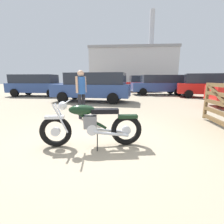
{
  "coord_description": "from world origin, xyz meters",
  "views": [
    {
      "loc": [
        0.77,
        -3.34,
        1.35
      ],
      "look_at": [
        0.2,
        0.85,
        0.48
      ],
      "focal_mm": 25.35,
      "sensor_mm": 36.0,
      "label": 1
    }
  ],
  "objects_px": {
    "vintage_motorcycle": "(91,125)",
    "red_hatchback_near": "(93,86)",
    "pale_sedan_back": "(159,84)",
    "white_estate_far": "(204,85)",
    "blue_hatchback_right": "(139,83)",
    "bystander": "(81,89)",
    "silver_sedan_mid": "(37,85)"
  },
  "relations": [
    {
      "from": "red_hatchback_near",
      "to": "silver_sedan_mid",
      "type": "height_order",
      "value": "same"
    },
    {
      "from": "vintage_motorcycle",
      "to": "white_estate_far",
      "type": "relative_size",
      "value": 0.5
    },
    {
      "from": "bystander",
      "to": "red_hatchback_near",
      "type": "distance_m",
      "value": 4.33
    },
    {
      "from": "red_hatchback_near",
      "to": "pale_sedan_back",
      "type": "relative_size",
      "value": 0.98
    },
    {
      "from": "silver_sedan_mid",
      "to": "blue_hatchback_right",
      "type": "bearing_deg",
      "value": 32.94
    },
    {
      "from": "bystander",
      "to": "red_hatchback_near",
      "type": "bearing_deg",
      "value": 127.46
    },
    {
      "from": "pale_sedan_back",
      "to": "blue_hatchback_right",
      "type": "bearing_deg",
      "value": -72.83
    },
    {
      "from": "white_estate_far",
      "to": "red_hatchback_near",
      "type": "relative_size",
      "value": 0.86
    },
    {
      "from": "blue_hatchback_right",
      "to": "vintage_motorcycle",
      "type": "bearing_deg",
      "value": 75.14
    },
    {
      "from": "silver_sedan_mid",
      "to": "vintage_motorcycle",
      "type": "bearing_deg",
      "value": -54.62
    },
    {
      "from": "red_hatchback_near",
      "to": "silver_sedan_mid",
      "type": "distance_m",
      "value": 6.09
    },
    {
      "from": "bystander",
      "to": "pale_sedan_back",
      "type": "xyz_separation_m",
      "value": [
        4.06,
        9.56,
        -0.08
      ]
    },
    {
      "from": "blue_hatchback_right",
      "to": "silver_sedan_mid",
      "type": "xyz_separation_m",
      "value": [
        -8.56,
        -5.99,
        0.02
      ]
    },
    {
      "from": "silver_sedan_mid",
      "to": "red_hatchback_near",
      "type": "bearing_deg",
      "value": -28.28
    },
    {
      "from": "vintage_motorcycle",
      "to": "red_hatchback_near",
      "type": "height_order",
      "value": "red_hatchback_near"
    },
    {
      "from": "red_hatchback_near",
      "to": "blue_hatchback_right",
      "type": "distance_m",
      "value": 9.22
    },
    {
      "from": "pale_sedan_back",
      "to": "white_estate_far",
      "type": "bearing_deg",
      "value": 139.16
    },
    {
      "from": "vintage_motorcycle",
      "to": "red_hatchback_near",
      "type": "bearing_deg",
      "value": -87.67
    },
    {
      "from": "pale_sedan_back",
      "to": "vintage_motorcycle",
      "type": "bearing_deg",
      "value": 66.7
    },
    {
      "from": "white_estate_far",
      "to": "blue_hatchback_right",
      "type": "xyz_separation_m",
      "value": [
        -4.66,
        5.3,
        0.0
      ]
    },
    {
      "from": "pale_sedan_back",
      "to": "silver_sedan_mid",
      "type": "xyz_separation_m",
      "value": [
        -10.2,
        -2.59,
        0.0
      ]
    },
    {
      "from": "blue_hatchback_right",
      "to": "silver_sedan_mid",
      "type": "bearing_deg",
      "value": 25.64
    },
    {
      "from": "red_hatchback_near",
      "to": "pale_sedan_back",
      "type": "height_order",
      "value": "same"
    },
    {
      "from": "white_estate_far",
      "to": "red_hatchback_near",
      "type": "distance_m",
      "value": 8.46
    },
    {
      "from": "white_estate_far",
      "to": "pale_sedan_back",
      "type": "bearing_deg",
      "value": 158.1
    },
    {
      "from": "vintage_motorcycle",
      "to": "silver_sedan_mid",
      "type": "distance_m",
      "value": 11.67
    },
    {
      "from": "bystander",
      "to": "vintage_motorcycle",
      "type": "bearing_deg",
      "value": -39.19
    },
    {
      "from": "vintage_motorcycle",
      "to": "silver_sedan_mid",
      "type": "height_order",
      "value": "silver_sedan_mid"
    },
    {
      "from": "bystander",
      "to": "red_hatchback_near",
      "type": "height_order",
      "value": "red_hatchback_near"
    },
    {
      "from": "bystander",
      "to": "red_hatchback_near",
      "type": "relative_size",
      "value": 0.35
    },
    {
      "from": "vintage_motorcycle",
      "to": "pale_sedan_back",
      "type": "xyz_separation_m",
      "value": [
        3.11,
        11.85,
        0.49
      ]
    },
    {
      "from": "bystander",
      "to": "white_estate_far",
      "type": "height_order",
      "value": "white_estate_far"
    }
  ]
}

